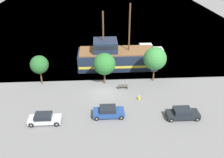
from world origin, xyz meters
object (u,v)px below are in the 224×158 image
Objects in this scene: moored_boat_dockside at (147,49)px; parked_car_curb_front at (108,112)px; pirate_ship at (116,57)px; fire_hydrant at (139,98)px; parked_car_curb_rear at (44,119)px; parked_car_curb_mid at (183,113)px; bench_promenade_east at (123,86)px.

parked_car_curb_front is (-9.47, -22.86, 0.11)m from moored_boat_dockside.
pirate_ship is at bearing 81.95° from parked_car_curb_front.
moored_boat_dockside reaches higher than fire_hydrant.
parked_car_curb_front is 8.39m from parked_car_curb_rear.
parked_car_curb_rear reaches higher than fire_hydrant.
parked_car_curb_rear is at bearing -122.27° from pirate_ship.
parked_car_curb_rear is at bearing -126.76° from moored_boat_dockside.
parked_car_curb_front is 0.96× the size of parked_car_curb_mid.
pirate_ship reaches higher than moored_boat_dockside.
pirate_ship is 18.37m from parked_car_curb_mid.
parked_car_curb_rear is at bearing -173.34° from parked_car_curb_front.
bench_promenade_east is at bearing -113.65° from moored_boat_dockside.
fire_hydrant is (-5.07, 4.72, -0.31)m from parked_car_curb_mid.
parked_car_curb_front is 0.99× the size of parked_car_curb_rear.
moored_boat_dockside is 1.58× the size of parked_car_curb_front.
parked_car_curb_rear reaches higher than bench_promenade_east.
moored_boat_dockside is 1.53× the size of parked_car_curb_mid.
parked_car_curb_mid is 6.93m from fire_hydrant.
pirate_ship is 15.96m from parked_car_curb_front.
parked_car_curb_front is at bearing 6.66° from parked_car_curb_rear.
parked_car_curb_front is at bearing -112.50° from moored_boat_dockside.
bench_promenade_east reaches higher than fire_hydrant.
pirate_ship is 10.24m from moored_boat_dockside.
bench_promenade_east is (-2.14, 3.45, 0.02)m from fire_hydrant.
pirate_ship is 12.32m from fire_hydrant.
pirate_ship is at bearing 102.00° from fire_hydrant.
moored_boat_dockside is 4.25× the size of bench_promenade_east.
fire_hydrant is at bearing -78.00° from pirate_ship.
parked_car_curb_mid reaches higher than fire_hydrant.
parked_car_curb_mid is at bearing -65.47° from pirate_ship.
parked_car_curb_mid is 1.03× the size of parked_car_curb_rear.
moored_boat_dockside reaches higher than bench_promenade_east.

